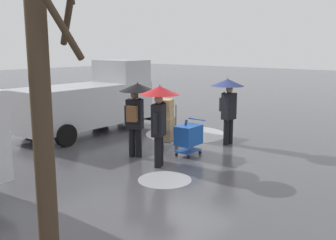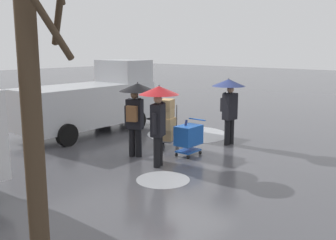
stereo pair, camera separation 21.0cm
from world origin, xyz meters
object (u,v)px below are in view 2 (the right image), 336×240
object	(u,v)px
hand_dolly_boxes	(167,121)
bare_tree_near	(33,128)
shopping_cart_vendor	(189,136)
pedestrian_black_side	(136,102)
cargo_van_parked_right	(92,100)
pedestrian_white_side	(159,107)
pedestrian_pink_side	(229,96)

from	to	relation	value
hand_dolly_boxes	bare_tree_near	size ratio (longest dim) A/B	0.33
shopping_cart_vendor	bare_tree_near	distance (m)	7.03
hand_dolly_boxes	pedestrian_black_side	size ratio (longest dim) A/B	0.70
cargo_van_parked_right	hand_dolly_boxes	size ratio (longest dim) A/B	3.61
pedestrian_black_side	bare_tree_near	distance (m)	6.41
pedestrian_black_side	pedestrian_white_side	bearing A→B (deg)	169.51
pedestrian_pink_side	pedestrian_black_side	distance (m)	3.14
bare_tree_near	pedestrian_pink_side	bearing A→B (deg)	-71.85
pedestrian_white_side	bare_tree_near	xyz separation A→B (m)	(-2.72, 4.95, 0.59)
bare_tree_near	pedestrian_black_side	bearing A→B (deg)	-53.74
shopping_cart_vendor	hand_dolly_boxes	size ratio (longest dim) A/B	0.69
pedestrian_pink_side	pedestrian_white_side	size ratio (longest dim) A/B	1.00
cargo_van_parked_right	pedestrian_white_side	xyz separation A→B (m)	(-4.67, 1.37, 0.41)
shopping_cart_vendor	cargo_van_parked_right	bearing A→B (deg)	-0.79
pedestrian_pink_side	shopping_cart_vendor	bearing A→B (deg)	85.77
hand_dolly_boxes	pedestrian_white_side	world-z (taller)	pedestrian_white_side
shopping_cart_vendor	pedestrian_pink_side	world-z (taller)	pedestrian_pink_side
pedestrian_white_side	bare_tree_near	bearing A→B (deg)	118.81
pedestrian_black_side	pedestrian_white_side	xyz separation A→B (m)	(-1.05, 0.19, 0.01)
cargo_van_parked_right	pedestrian_black_side	world-z (taller)	cargo_van_parked_right
hand_dolly_boxes	pedestrian_black_side	xyz separation A→B (m)	(-0.12, 1.40, 0.76)
pedestrian_pink_side	pedestrian_white_side	world-z (taller)	same
cargo_van_parked_right	shopping_cart_vendor	distance (m)	4.65
pedestrian_black_side	pedestrian_white_side	distance (m)	1.07
cargo_van_parked_right	shopping_cart_vendor	size ratio (longest dim) A/B	5.21
shopping_cart_vendor	bare_tree_near	size ratio (longest dim) A/B	0.23
pedestrian_pink_side	bare_tree_near	world-z (taller)	bare_tree_near
shopping_cart_vendor	bare_tree_near	bearing A→B (deg)	113.99
hand_dolly_boxes	pedestrian_black_side	distance (m)	1.60
hand_dolly_boxes	pedestrian_white_side	xyz separation A→B (m)	(-1.17, 1.60, 0.77)
cargo_van_parked_right	bare_tree_near	xyz separation A→B (m)	(-7.40, 6.32, 0.99)
pedestrian_pink_side	pedestrian_white_side	distance (m)	3.13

